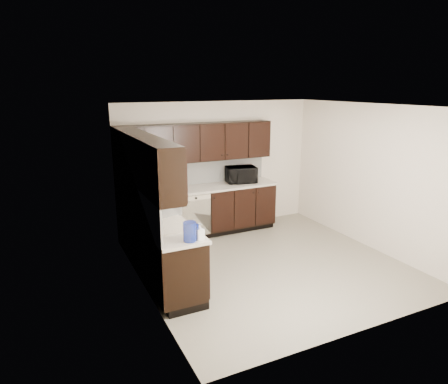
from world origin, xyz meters
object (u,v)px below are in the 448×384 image
(toaster_oven, at_px, (141,188))
(blue_pitcher, at_px, (190,232))
(storage_bin, at_px, (160,209))
(microwave, at_px, (241,175))
(sink, at_px, (167,229))

(toaster_oven, relative_size, blue_pitcher, 1.50)
(storage_bin, bearing_deg, microwave, 32.71)
(sink, bearing_deg, toaster_oven, 87.45)
(toaster_oven, height_order, storage_bin, toaster_oven)
(microwave, height_order, blue_pitcher, microwave)
(storage_bin, bearing_deg, blue_pitcher, -87.90)
(microwave, xyz_separation_m, blue_pitcher, (-2.00, -2.43, -0.04))
(storage_bin, xyz_separation_m, blue_pitcher, (0.04, -1.12, 0.02))
(toaster_oven, relative_size, storage_bin, 0.70)
(storage_bin, bearing_deg, toaster_oven, 88.00)
(microwave, relative_size, storage_bin, 1.09)
(blue_pitcher, bearing_deg, sink, 77.18)
(sink, relative_size, microwave, 1.44)
(storage_bin, height_order, blue_pitcher, blue_pitcher)
(microwave, distance_m, toaster_oven, 1.99)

